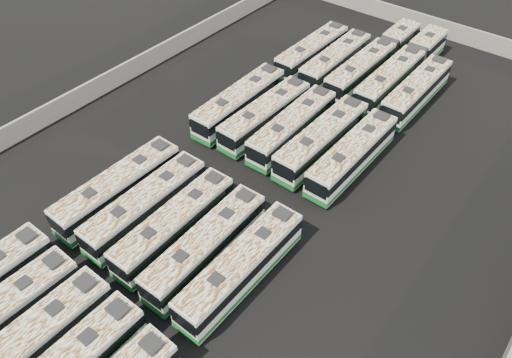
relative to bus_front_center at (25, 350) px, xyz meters
The scene contains 18 objects.
ground 21.73m from the bus_front_center, 86.31° to the left, with size 140.00×140.00×0.00m, color black.
perimeter_wall 21.67m from the bus_front_center, 86.31° to the left, with size 45.20×73.20×2.20m.
bus_front_center is the anchor object (origin of this frame).
bus_midfront_far_left 14.62m from the bus_front_center, 116.70° to the left, with size 2.68×11.85×3.33m.
bus_midfront_left 13.57m from the bus_front_center, 104.32° to the left, with size 2.49×11.56×3.25m.
bus_midfront_center 13.12m from the bus_front_center, 90.35° to the left, with size 2.62×11.49×3.23m.
bus_midfront_right 13.45m from the bus_front_center, 76.16° to the left, with size 2.72×11.60×3.25m.
bus_midfront_far_right 14.70m from the bus_front_center, 63.69° to the left, with size 2.51×11.71×3.30m.
bus_midback_far_left 29.48m from the bus_front_center, 102.88° to the left, with size 2.69×12.00×3.37m.
bus_midback_left 28.91m from the bus_front_center, 96.51° to the left, with size 2.70×11.57×3.25m.
bus_midback_center 28.83m from the bus_front_center, 90.20° to the left, with size 2.69×11.68×3.28m.
bus_midback_right 29.02m from the bus_front_center, 83.69° to the left, with size 2.72×12.03×3.38m.
bus_midback_far_right 29.48m from the bus_front_center, 77.34° to the left, with size 2.58×11.77×3.31m.
bus_back_far_left 42.36m from the bus_front_center, 98.90° to the left, with size 2.56×11.52×3.24m.
bus_back_left 41.89m from the bus_front_center, 94.55° to the left, with size 2.57×11.58×3.26m.
bus_back_center 44.83m from the bus_front_center, 90.10° to the left, with size 2.60×17.82×3.23m.
bus_back_right 45.19m from the bus_front_center, 85.81° to the left, with size 2.51×18.09×3.28m.
bus_back_far_right 42.30m from the bus_front_center, 81.19° to the left, with size 2.50×11.66×3.28m.
Camera 1 is at (19.23, -24.57, 30.64)m, focal length 35.00 mm.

